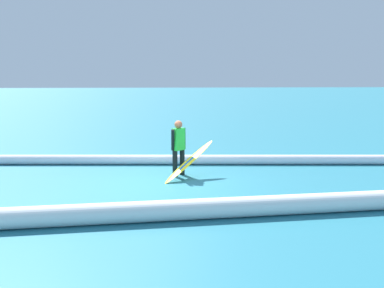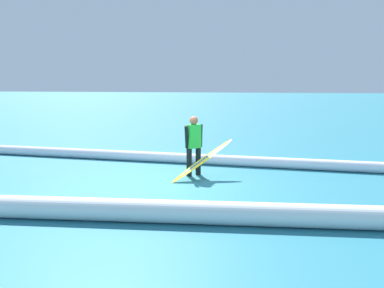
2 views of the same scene
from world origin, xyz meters
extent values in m
plane|color=teal|center=(0.00, 0.00, 0.00)|extent=(167.99, 167.99, 0.00)
cylinder|color=black|center=(-0.63, -0.97, 0.37)|extent=(0.14, 0.14, 0.73)
cylinder|color=black|center=(-0.42, -0.79, 0.37)|extent=(0.14, 0.14, 0.73)
cube|color=#2DD83F|center=(-0.53, -0.88, 1.04)|extent=(0.39, 0.38, 0.61)
sphere|color=#C36A47|center=(-0.53, -0.88, 1.45)|extent=(0.22, 0.22, 0.22)
cylinder|color=black|center=(-0.69, -1.02, 1.04)|extent=(0.09, 0.16, 0.60)
cylinder|color=black|center=(-0.37, -0.74, 1.04)|extent=(0.09, 0.22, 0.60)
ellipsoid|color=yellow|center=(-0.81, -0.56, 0.48)|extent=(1.55, 1.34, 0.98)
ellipsoid|color=blue|center=(-0.81, -0.56, 0.48)|extent=(1.17, 0.98, 0.79)
cylinder|color=white|center=(1.74, -2.51, 0.15)|extent=(22.52, 2.00, 0.31)
camera|label=1|loc=(-0.06, 10.34, 2.79)|focal=38.30mm
camera|label=2|loc=(-2.20, 9.14, 2.42)|focal=37.16mm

